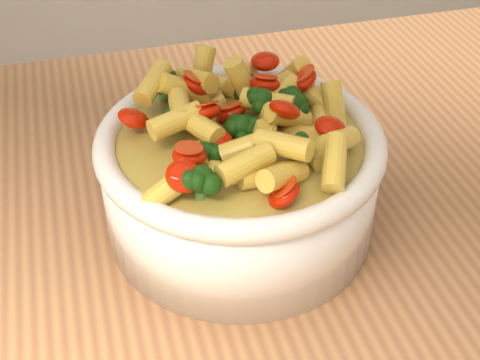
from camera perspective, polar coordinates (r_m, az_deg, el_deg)
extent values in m
cube|color=#B9804F|center=(0.56, 1.07, -8.66)|extent=(1.20, 0.80, 0.04)
cylinder|color=white|center=(0.55, 0.00, -0.36)|extent=(0.22, 0.22, 0.09)
ellipsoid|color=white|center=(0.57, 0.00, -2.52)|extent=(0.21, 0.21, 0.03)
torus|color=white|center=(0.53, 0.00, 3.41)|extent=(0.23, 0.23, 0.02)
ellipsoid|color=gold|center=(0.53, 0.00, 3.41)|extent=(0.20, 0.20, 0.02)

